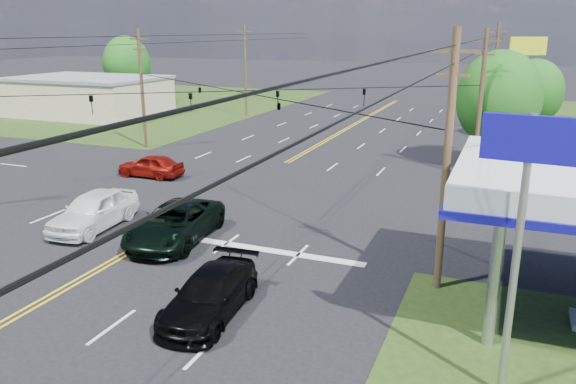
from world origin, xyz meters
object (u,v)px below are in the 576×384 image
at_px(pole_left_far, 245,69).
at_px(tree_right_b, 534,92).
at_px(pole_se, 447,161).
at_px(tree_right_a, 499,99).
at_px(pickup_dkgreen, 175,223).
at_px(polesign_se, 525,182).
at_px(pickup_white, 94,210).
at_px(pole_nw, 142,87).
at_px(pole_right_far, 494,76).
at_px(retail_nw, 88,97).
at_px(suv_black, 210,294).
at_px(pole_ne, 480,102).
at_px(tree_far_l, 127,63).

relative_size(pole_left_far, tree_right_b, 1.41).
relative_size(pole_se, tree_right_a, 1.16).
relative_size(pickup_dkgreen, polesign_se, 0.82).
xyz_separation_m(pickup_white, polesign_se, (18.95, -6.48, 4.97)).
xyz_separation_m(pole_nw, pickup_white, (9.50, -17.49, -4.00)).
xyz_separation_m(pole_right_far, polesign_se, (2.45, -42.97, 0.73)).
bearing_deg(retail_nw, pole_nw, -37.41).
height_order(pole_nw, pole_left_far, pole_left_far).
distance_m(pole_left_far, suv_black, 46.33).
xyz_separation_m(pole_se, polesign_se, (2.45, -5.97, 0.98)).
xyz_separation_m(pole_ne, suv_black, (-6.93, -22.99, -4.17)).
height_order(pole_se, tree_right_a, pole_se).
xyz_separation_m(pole_nw, pole_right_far, (26.00, 19.00, 0.25)).
relative_size(pole_right_far, pickup_dkgreen, 1.62).
height_order(pole_ne, pickup_white, pole_ne).
bearing_deg(pickup_dkgreen, pole_left_far, 104.42).
height_order(tree_far_l, pickup_white, tree_far_l).
distance_m(pole_nw, pole_left_far, 19.00).
height_order(tree_right_a, pickup_dkgreen, tree_right_a).
distance_m(pole_se, pole_left_far, 45.22).
bearing_deg(pickup_dkgreen, pole_nw, 122.18).
distance_m(pole_ne, pickup_dkgreen, 21.53).
height_order(pole_nw, polesign_se, pole_nw).
bearing_deg(pole_right_far, retail_nw, -172.06).
bearing_deg(tree_right_b, suv_black, -105.35).
height_order(pole_right_far, tree_right_b, pole_right_far).
bearing_deg(tree_right_b, polesign_se, -91.54).
xyz_separation_m(tree_right_a, pickup_dkgreen, (-12.87, -20.50, -4.01)).
bearing_deg(pickup_white, pole_left_far, 100.42).
relative_size(retail_nw, tree_right_b, 2.26).
xyz_separation_m(pole_ne, tree_right_b, (3.50, 15.00, -0.70)).
relative_size(tree_right_a, tree_right_b, 1.15).
bearing_deg(tree_far_l, pole_left_far, -11.89).
bearing_deg(pickup_dkgreen, pole_right_far, 65.24).
bearing_deg(pole_se, tree_far_l, 137.66).
height_order(retail_nw, pole_right_far, pole_right_far).
relative_size(tree_far_l, suv_black, 1.70).
relative_size(retail_nw, tree_far_l, 1.83).
bearing_deg(retail_nw, suv_black, -44.94).
height_order(pole_left_far, pickup_white, pole_left_far).
xyz_separation_m(pole_left_far, tree_far_l, (-19.00, 4.00, 0.03)).
relative_size(pole_nw, tree_far_l, 1.09).
xyz_separation_m(pole_nw, suv_black, (19.07, -22.99, -4.17)).
bearing_deg(retail_nw, tree_far_l, 101.31).
relative_size(pole_left_far, pickup_white, 1.85).
relative_size(suv_black, pickup_white, 0.95).
relative_size(pole_left_far, tree_right_a, 1.22).
height_order(pole_nw, pickup_white, pole_nw).
distance_m(pole_nw, tree_right_a, 27.17).
distance_m(pole_right_far, pickup_white, 40.27).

